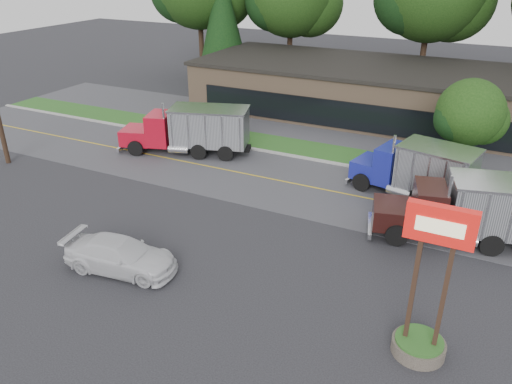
# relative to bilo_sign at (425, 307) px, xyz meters

# --- Properties ---
(ground) EXTENTS (140.00, 140.00, 0.00)m
(ground) POSITION_rel_bilo_sign_xyz_m (-10.50, 2.50, -2.02)
(ground) COLOR #36363C
(ground) RESTS_ON ground
(road) EXTENTS (60.00, 8.00, 0.02)m
(road) POSITION_rel_bilo_sign_xyz_m (-10.50, 11.50, -2.02)
(road) COLOR #515156
(road) RESTS_ON ground
(center_line) EXTENTS (60.00, 0.12, 0.01)m
(center_line) POSITION_rel_bilo_sign_xyz_m (-10.50, 11.50, -2.02)
(center_line) COLOR gold
(center_line) RESTS_ON ground
(curb) EXTENTS (60.00, 0.30, 0.12)m
(curb) POSITION_rel_bilo_sign_xyz_m (-10.50, 15.70, -2.02)
(curb) COLOR #9E9E99
(curb) RESTS_ON ground
(grass_verge) EXTENTS (60.00, 3.40, 0.03)m
(grass_verge) POSITION_rel_bilo_sign_xyz_m (-10.50, 17.50, -2.02)
(grass_verge) COLOR #24531C
(grass_verge) RESTS_ON ground
(far_parking) EXTENTS (60.00, 7.00, 0.02)m
(far_parking) POSITION_rel_bilo_sign_xyz_m (-10.50, 22.50, -2.02)
(far_parking) COLOR #515156
(far_parking) RESTS_ON ground
(strip_mall) EXTENTS (32.00, 12.00, 4.00)m
(strip_mall) POSITION_rel_bilo_sign_xyz_m (-8.50, 28.50, -0.02)
(strip_mall) COLOR #917359
(strip_mall) RESTS_ON ground
(bilo_sign) EXTENTS (2.20, 1.90, 5.95)m
(bilo_sign) POSITION_rel_bilo_sign_xyz_m (0.00, 0.00, 0.00)
(bilo_sign) COLOR #6B6054
(bilo_sign) RESTS_ON ground
(evergreen_left) EXTENTS (5.50, 5.50, 12.50)m
(evergreen_left) POSITION_rel_bilo_sign_xyz_m (-26.50, 32.50, 4.85)
(evergreen_left) COLOR #382619
(evergreen_left) RESTS_ON ground
(tree_verge) EXTENTS (4.39, 4.13, 6.26)m
(tree_verge) POSITION_rel_bilo_sign_xyz_m (-0.43, 17.55, 1.96)
(tree_verge) COLOR #382619
(tree_verge) RESTS_ON ground
(dump_truck_red) EXTENTS (9.41, 5.10, 3.36)m
(dump_truck_red) POSITION_rel_bilo_sign_xyz_m (-18.07, 13.22, -0.21)
(dump_truck_red) COLOR black
(dump_truck_red) RESTS_ON ground
(dump_truck_blue) EXTENTS (7.29, 4.04, 3.36)m
(dump_truck_blue) POSITION_rel_bilo_sign_xyz_m (-2.42, 12.85, -0.23)
(dump_truck_blue) COLOR black
(dump_truck_blue) RESTS_ON ground
(dump_truck_maroon) EXTENTS (9.01, 4.56, 3.36)m
(dump_truck_maroon) POSITION_rel_bilo_sign_xyz_m (0.99, 9.06, -0.21)
(dump_truck_maroon) COLOR black
(dump_truck_maroon) RESTS_ON ground
(rally_car) EXTENTS (5.47, 2.85, 1.51)m
(rally_car) POSITION_rel_bilo_sign_xyz_m (-13.03, -0.61, -1.27)
(rally_car) COLOR silver
(rally_car) RESTS_ON ground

